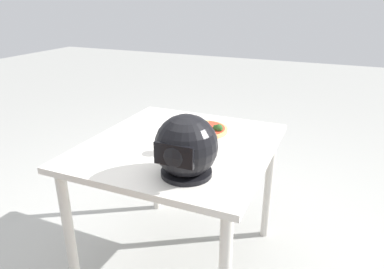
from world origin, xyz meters
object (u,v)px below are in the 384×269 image
at_px(dining_table, 180,160).
at_px(pizza, 204,129).
at_px(drinking_glass, 189,138).
at_px(motorcycle_helmet, 186,147).

xyz_separation_m(dining_table, pizza, (-0.06, -0.17, 0.12)).
bearing_deg(drinking_glass, motorcycle_helmet, 111.35).
distance_m(dining_table, motorcycle_helmet, 0.39).
relative_size(motorcycle_helmet, drinking_glass, 1.90).
bearing_deg(dining_table, pizza, -109.98).
bearing_deg(drinking_glass, dining_table, -41.78).
bearing_deg(motorcycle_helmet, drinking_glass, -68.65).
bearing_deg(drinking_glass, pizza, -85.43).
xyz_separation_m(pizza, motorcycle_helmet, (-0.10, 0.46, 0.10)).
relative_size(dining_table, pizza, 3.72).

